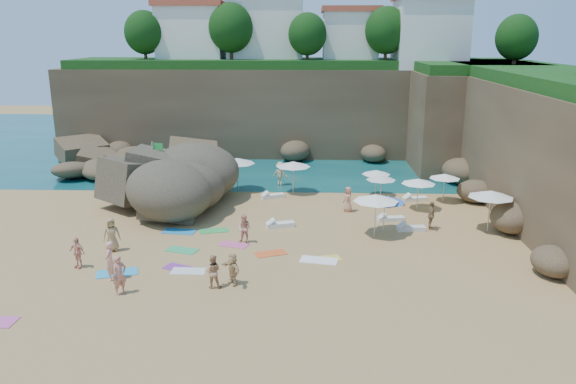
{
  "coord_description": "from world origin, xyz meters",
  "views": [
    {
      "loc": [
        3.17,
        -28.99,
        11.0
      ],
      "look_at": [
        2.0,
        3.0,
        2.0
      ],
      "focal_mm": 35.0,
      "sensor_mm": 36.0,
      "label": 1
    }
  ],
  "objects_px": {
    "person_stand_2": "(280,174)",
    "person_stand_6": "(110,261)",
    "parasol_2": "(376,172)",
    "lounger_0": "(273,196)",
    "flag_pole": "(155,163)",
    "parasol_1": "(293,164)",
    "person_stand_3": "(431,216)",
    "rock_outcrop": "(140,208)",
    "parasol_0": "(237,161)",
    "person_stand_4": "(348,199)",
    "person_stand_0": "(120,275)",
    "person_stand_1": "(213,271)",
    "person_stand_5": "(201,186)"
  },
  "relations": [
    {
      "from": "person_stand_2",
      "to": "parasol_0",
      "type": "bearing_deg",
      "value": 46.03
    },
    {
      "from": "person_stand_3",
      "to": "parasol_1",
      "type": "bearing_deg",
      "value": 52.22
    },
    {
      "from": "parasol_0",
      "to": "lounger_0",
      "type": "relative_size",
      "value": 1.59
    },
    {
      "from": "person_stand_2",
      "to": "person_stand_6",
      "type": "relative_size",
      "value": 0.95
    },
    {
      "from": "person_stand_2",
      "to": "person_stand_6",
      "type": "distance_m",
      "value": 18.66
    },
    {
      "from": "parasol_1",
      "to": "person_stand_2",
      "type": "height_order",
      "value": "parasol_1"
    },
    {
      "from": "person_stand_6",
      "to": "lounger_0",
      "type": "bearing_deg",
      "value": 153.41
    },
    {
      "from": "parasol_1",
      "to": "person_stand_5",
      "type": "relative_size",
      "value": 1.33
    },
    {
      "from": "parasol_1",
      "to": "person_stand_6",
      "type": "distance_m",
      "value": 17.19
    },
    {
      "from": "parasol_0",
      "to": "person_stand_4",
      "type": "xyz_separation_m",
      "value": [
        7.69,
        -4.68,
        -1.43
      ]
    },
    {
      "from": "parasol_1",
      "to": "lounger_0",
      "type": "bearing_deg",
      "value": -136.56
    },
    {
      "from": "parasol_0",
      "to": "person_stand_4",
      "type": "height_order",
      "value": "parasol_0"
    },
    {
      "from": "parasol_1",
      "to": "person_stand_0",
      "type": "distance_m",
      "value": 18.09
    },
    {
      "from": "person_stand_1",
      "to": "person_stand_3",
      "type": "height_order",
      "value": "person_stand_3"
    },
    {
      "from": "person_stand_2",
      "to": "person_stand_0",
      "type": "bearing_deg",
      "value": 88.82
    },
    {
      "from": "parasol_1",
      "to": "person_stand_4",
      "type": "relative_size",
      "value": 1.5
    },
    {
      "from": "parasol_0",
      "to": "person_stand_3",
      "type": "distance_m",
      "value": 14.74
    },
    {
      "from": "parasol_0",
      "to": "person_stand_1",
      "type": "bearing_deg",
      "value": -86.88
    },
    {
      "from": "parasol_0",
      "to": "person_stand_3",
      "type": "xyz_separation_m",
      "value": [
        12.3,
        -7.99,
        -1.4
      ]
    },
    {
      "from": "rock_outcrop",
      "to": "person_stand_6",
      "type": "distance_m",
      "value": 11.3
    },
    {
      "from": "flag_pole",
      "to": "parasol_1",
      "type": "height_order",
      "value": "flag_pole"
    },
    {
      "from": "flag_pole",
      "to": "person_stand_4",
      "type": "distance_m",
      "value": 13.23
    },
    {
      "from": "parasol_0",
      "to": "lounger_0",
      "type": "xyz_separation_m",
      "value": [
        2.66,
        -1.79,
        -2.12
      ]
    },
    {
      "from": "lounger_0",
      "to": "person_stand_2",
      "type": "relative_size",
      "value": 0.9
    },
    {
      "from": "parasol_2",
      "to": "person_stand_6",
      "type": "xyz_separation_m",
      "value": [
        -13.88,
        -14.63,
        -0.77
      ]
    },
    {
      "from": "flag_pole",
      "to": "person_stand_0",
      "type": "height_order",
      "value": "flag_pole"
    },
    {
      "from": "person_stand_1",
      "to": "person_stand_3",
      "type": "bearing_deg",
      "value": -148.09
    },
    {
      "from": "parasol_2",
      "to": "lounger_0",
      "type": "xyz_separation_m",
      "value": [
        -7.22,
        -0.81,
        -1.59
      ]
    },
    {
      "from": "parasol_2",
      "to": "person_stand_2",
      "type": "bearing_deg",
      "value": 158.87
    },
    {
      "from": "person_stand_1",
      "to": "person_stand_0",
      "type": "bearing_deg",
      "value": 7.65
    },
    {
      "from": "person_stand_3",
      "to": "person_stand_5",
      "type": "height_order",
      "value": "person_stand_5"
    },
    {
      "from": "person_stand_1",
      "to": "person_stand_4",
      "type": "xyz_separation_m",
      "value": [
        6.8,
        11.55,
        0.04
      ]
    },
    {
      "from": "person_stand_0",
      "to": "person_stand_1",
      "type": "xyz_separation_m",
      "value": [
        3.95,
        0.81,
        -0.12
      ]
    },
    {
      "from": "person_stand_2",
      "to": "person_stand_6",
      "type": "xyz_separation_m",
      "value": [
        -7.01,
        -17.29,
        0.05
      ]
    },
    {
      "from": "person_stand_1",
      "to": "person_stand_2",
      "type": "relative_size",
      "value": 0.86
    },
    {
      "from": "person_stand_3",
      "to": "flag_pole",
      "type": "bearing_deg",
      "value": 77.43
    },
    {
      "from": "parasol_0",
      "to": "lounger_0",
      "type": "distance_m",
      "value": 3.84
    },
    {
      "from": "flag_pole",
      "to": "parasol_1",
      "type": "bearing_deg",
      "value": 12.74
    },
    {
      "from": "person_stand_4",
      "to": "flag_pole",
      "type": "bearing_deg",
      "value": -127.39
    },
    {
      "from": "lounger_0",
      "to": "person_stand_1",
      "type": "relative_size",
      "value": 1.05
    },
    {
      "from": "person_stand_1",
      "to": "person_stand_2",
      "type": "bearing_deg",
      "value": -100.7
    },
    {
      "from": "parasol_1",
      "to": "person_stand_4",
      "type": "distance_m",
      "value": 5.72
    },
    {
      "from": "person_stand_2",
      "to": "person_stand_6",
      "type": "bearing_deg",
      "value": 84.73
    },
    {
      "from": "lounger_0",
      "to": "person_stand_3",
      "type": "relative_size",
      "value": 0.96
    },
    {
      "from": "rock_outcrop",
      "to": "person_stand_0",
      "type": "distance_m",
      "value": 12.89
    },
    {
      "from": "person_stand_3",
      "to": "parasol_0",
      "type": "bearing_deg",
      "value": 61.58
    },
    {
      "from": "parasol_1",
      "to": "person_stand_4",
      "type": "bearing_deg",
      "value": -49.25
    },
    {
      "from": "rock_outcrop",
      "to": "person_stand_2",
      "type": "xyz_separation_m",
      "value": [
        8.9,
        6.19,
        0.9
      ]
    },
    {
      "from": "parasol_2",
      "to": "person_stand_1",
      "type": "relative_size",
      "value": 1.28
    },
    {
      "from": "person_stand_1",
      "to": "person_stand_5",
      "type": "xyz_separation_m",
      "value": [
        -3.12,
        14.06,
        0.15
      ]
    }
  ]
}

